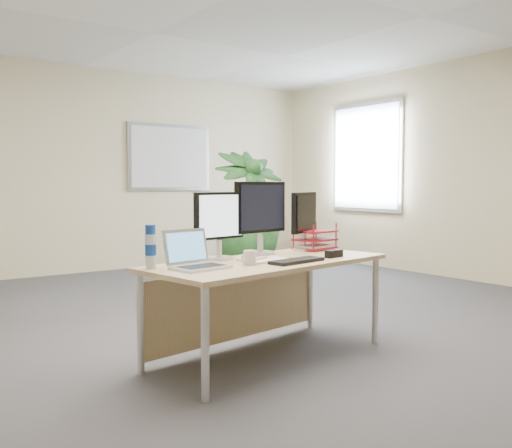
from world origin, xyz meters
TOP-DOWN VIEW (x-y plane):
  - floor at (0.00, 0.00)m, footprint 8.00×8.00m
  - back_wall at (0.00, 4.00)m, footprint 7.00×0.04m
  - whiteboard at (1.20, 3.97)m, footprint 1.30×0.04m
  - window at (3.47, 2.30)m, footprint 0.04×1.30m
  - desk at (-0.36, -0.29)m, footprint 1.80×0.97m
  - floor_plant at (1.02, 1.81)m, footprint 0.87×0.87m
  - monitor_left at (-0.59, -0.15)m, footprint 0.41×0.19m
  - monitor_right at (-0.20, -0.10)m, footprint 0.47×0.21m
  - monitor_dark at (0.24, -0.07)m, footprint 0.38×0.21m
  - laptop at (-0.92, -0.38)m, footprint 0.36×0.33m
  - keyboard at (-0.26, -0.57)m, footprint 0.42×0.19m
  - coffee_mug at (-0.57, -0.48)m, footprint 0.12×0.08m
  - spiral_notebook at (-0.38, -0.39)m, footprint 0.31×0.24m
  - orange_pen at (-0.40, -0.38)m, footprint 0.14×0.07m
  - yellow_highlighter at (-0.20, -0.40)m, footprint 0.11×0.03m
  - water_bottle at (-1.14, -0.25)m, footprint 0.07×0.07m
  - letter_tray at (0.33, -0.09)m, footprint 0.33×0.27m
  - stapler at (0.11, -0.53)m, footprint 0.16×0.06m

SIDE VIEW (x-z plane):
  - floor at x=0.00m, z-range 0.00..0.00m
  - desk at x=-0.36m, z-range 0.19..0.85m
  - spiral_notebook at x=-0.38m, z-range 0.66..0.67m
  - yellow_highlighter at x=-0.20m, z-range 0.66..0.67m
  - keyboard at x=-0.26m, z-range 0.66..0.68m
  - orange_pen at x=-0.40m, z-range 0.67..0.68m
  - stapler at x=0.11m, z-range 0.66..0.71m
  - coffee_mug at x=-0.57m, z-range 0.66..0.75m
  - laptop at x=-0.92m, z-range 0.60..0.83m
  - letter_tray at x=0.33m, z-range 0.65..0.79m
  - floor_plant at x=1.02m, z-range 0.00..1.50m
  - water_bottle at x=-1.14m, z-range 0.65..0.92m
  - monitor_dark at x=0.24m, z-range 0.69..1.14m
  - monitor_left at x=-0.59m, z-range 0.69..1.15m
  - monitor_right at x=-0.20m, z-range 0.70..1.22m
  - back_wall at x=0.00m, z-range 0.00..2.70m
  - whiteboard at x=1.20m, z-range 1.07..2.02m
  - window at x=3.47m, z-range 0.77..2.33m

